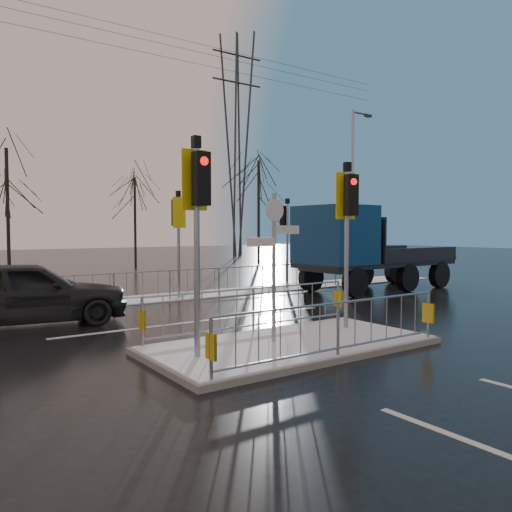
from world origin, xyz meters
TOP-DOWN VIEW (x-y plane):
  - ground at (0.00, 0.00)m, footprint 120.00×120.00m
  - snow_verge at (0.00, 8.60)m, footprint 30.00×2.00m
  - lane_markings at (0.00, -0.33)m, footprint 8.00×11.38m
  - traffic_island at (-0.01, 0.01)m, footprint 6.00×3.04m
  - far_kerb_fixtures at (0.29, 8.09)m, footprint 18.00×0.65m
  - car_far_lane at (-4.01, 5.84)m, footprint 5.25×2.78m
  - flatbed_truck at (7.93, 5.93)m, footprint 7.39×2.92m
  - tree_far_a at (-2.00, 22.00)m, footprint 3.75×3.75m
  - tree_far_b at (6.00, 24.00)m, footprint 3.25×3.25m
  - tree_far_c at (14.00, 21.00)m, footprint 4.00×4.00m
  - street_lamp_right at (10.57, 8.50)m, footprint 1.25×0.18m
  - pylon_wires at (16.88, 30.00)m, footprint 70.00×2.38m

SIDE VIEW (x-z plane):
  - ground at x=0.00m, z-range 0.00..0.00m
  - lane_markings at x=0.00m, z-range 0.00..0.01m
  - snow_verge at x=0.00m, z-range 0.00..0.04m
  - traffic_island at x=-0.01m, z-range -1.68..2.47m
  - car_far_lane at x=-4.01m, z-range 0.00..1.70m
  - far_kerb_fixtures at x=0.29m, z-range -0.90..2.93m
  - flatbed_truck at x=7.93m, z-range 0.11..3.49m
  - tree_far_b at x=6.00m, z-range 1.11..7.25m
  - street_lamp_right at x=10.57m, z-range 0.39..8.39m
  - tree_far_a at x=-2.00m, z-range 1.28..8.36m
  - tree_far_c at x=14.00m, z-range 1.37..8.92m
  - pylon_wires at x=16.88m, z-range 1.05..21.02m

